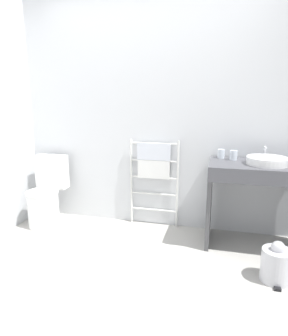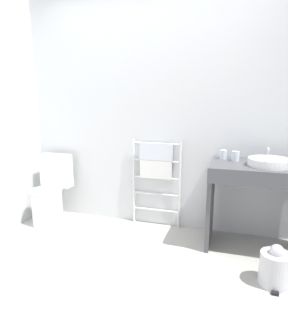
{
  "view_description": "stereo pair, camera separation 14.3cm",
  "coord_description": "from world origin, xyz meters",
  "px_view_note": "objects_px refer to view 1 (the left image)",
  "views": [
    {
      "loc": [
        0.67,
        -1.85,
        1.44
      ],
      "look_at": [
        -0.01,
        0.82,
        0.79
      ],
      "focal_mm": 32.0,
      "sensor_mm": 36.0,
      "label": 1
    },
    {
      "loc": [
        0.81,
        -1.81,
        1.44
      ],
      "look_at": [
        -0.01,
        0.82,
        0.79
      ],
      "focal_mm": 32.0,
      "sensor_mm": 36.0,
      "label": 2
    }
  ],
  "objects_px": {
    "toilet": "(46,197)",
    "cup_near_edge": "(233,155)",
    "cup_near_wall": "(221,154)",
    "sink_basin": "(267,161)",
    "towel_radiator": "(154,167)",
    "trash_bin": "(276,264)"
  },
  "relations": [
    {
      "from": "toilet",
      "to": "cup_near_edge",
      "type": "relative_size",
      "value": 8.41
    },
    {
      "from": "toilet",
      "to": "cup_near_wall",
      "type": "xyz_separation_m",
      "value": [
        1.91,
        0.21,
        0.56
      ]
    },
    {
      "from": "sink_basin",
      "to": "cup_near_wall",
      "type": "height_order",
      "value": "cup_near_wall"
    },
    {
      "from": "toilet",
      "to": "towel_radiator",
      "type": "bearing_deg",
      "value": 12.41
    },
    {
      "from": "cup_near_wall",
      "to": "sink_basin",
      "type": "bearing_deg",
      "value": -26.61
    },
    {
      "from": "toilet",
      "to": "cup_near_edge",
      "type": "distance_m",
      "value": 2.11
    },
    {
      "from": "towel_radiator",
      "to": "cup_near_wall",
      "type": "distance_m",
      "value": 0.74
    },
    {
      "from": "toilet",
      "to": "cup_near_edge",
      "type": "bearing_deg",
      "value": 3.97
    },
    {
      "from": "cup_near_wall",
      "to": "cup_near_edge",
      "type": "height_order",
      "value": "cup_near_edge"
    },
    {
      "from": "cup_near_edge",
      "to": "trash_bin",
      "type": "relative_size",
      "value": 0.28
    },
    {
      "from": "sink_basin",
      "to": "cup_near_edge",
      "type": "height_order",
      "value": "cup_near_edge"
    },
    {
      "from": "towel_radiator",
      "to": "trash_bin",
      "type": "bearing_deg",
      "value": -34.48
    },
    {
      "from": "cup_near_edge",
      "to": "trash_bin",
      "type": "xyz_separation_m",
      "value": [
        0.35,
        -0.69,
        -0.74
      ]
    },
    {
      "from": "towel_radiator",
      "to": "cup_near_edge",
      "type": "relative_size",
      "value": 10.47
    },
    {
      "from": "toilet",
      "to": "sink_basin",
      "type": "relative_size",
      "value": 2.15
    },
    {
      "from": "cup_near_wall",
      "to": "trash_bin",
      "type": "bearing_deg",
      "value": -57.88
    },
    {
      "from": "toilet",
      "to": "trash_bin",
      "type": "bearing_deg",
      "value": -12.93
    },
    {
      "from": "towel_radiator",
      "to": "cup_near_edge",
      "type": "height_order",
      "value": "towel_radiator"
    },
    {
      "from": "towel_radiator",
      "to": "toilet",
      "type": "bearing_deg",
      "value": -167.59
    },
    {
      "from": "toilet",
      "to": "trash_bin",
      "type": "relative_size",
      "value": 2.32
    },
    {
      "from": "cup_near_edge",
      "to": "trash_bin",
      "type": "height_order",
      "value": "cup_near_edge"
    },
    {
      "from": "towel_radiator",
      "to": "cup_near_wall",
      "type": "relative_size",
      "value": 10.85
    }
  ]
}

